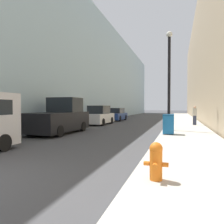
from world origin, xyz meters
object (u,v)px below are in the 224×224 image
(fire_hydrant, at_px, (156,160))
(parked_sedan_near, at_px, (99,116))
(pickup_truck, at_px, (60,118))
(trash_bin, at_px, (168,124))
(lamppost, at_px, (169,78))
(parked_sedan_far, at_px, (115,115))
(pedestrian_on_sidewalk, at_px, (195,115))

(fire_hydrant, xyz_separation_m, parked_sedan_near, (-6.60, 14.49, 0.23))
(fire_hydrant, bearing_deg, pickup_truck, 131.27)
(parked_sedan_near, bearing_deg, trash_bin, -46.21)
(fire_hydrant, xyz_separation_m, lamppost, (-0.16, 9.81, 2.87))
(fire_hydrant, distance_m, lamppost, 10.22)
(trash_bin, distance_m, parked_sedan_near, 9.42)
(pickup_truck, distance_m, parked_sedan_near, 6.92)
(parked_sedan_near, bearing_deg, parked_sedan_far, 91.26)
(pickup_truck, bearing_deg, trash_bin, 1.00)
(fire_hydrant, xyz_separation_m, trash_bin, (-0.09, 7.70, 0.15))
(pickup_truck, distance_m, parked_sedan_far, 12.83)
(lamppost, distance_m, pickup_truck, 7.31)
(fire_hydrant, xyz_separation_m, parked_sedan_far, (-6.73, 20.40, 0.13))
(lamppost, height_order, parked_sedan_far, lamppost)
(lamppost, relative_size, parked_sedan_far, 1.37)
(pedestrian_on_sidewalk, bearing_deg, lamppost, -111.55)
(lamppost, relative_size, pickup_truck, 1.29)
(pickup_truck, xyz_separation_m, parked_sedan_far, (-0.08, 12.82, -0.23))
(trash_bin, bearing_deg, pickup_truck, -179.00)
(lamppost, bearing_deg, parked_sedan_far, 121.84)
(pickup_truck, bearing_deg, parked_sedan_near, 89.60)
(fire_hydrant, relative_size, lamppost, 0.12)
(fire_hydrant, distance_m, pedestrian_on_sidewalk, 14.58)
(lamppost, height_order, pedestrian_on_sidewalk, lamppost)
(lamppost, relative_size, pedestrian_on_sidewalk, 3.99)
(fire_hydrant, distance_m, parked_sedan_near, 15.93)
(trash_bin, relative_size, pedestrian_on_sidewalk, 0.69)
(parked_sedan_far, relative_size, pedestrian_on_sidewalk, 2.91)
(lamppost, xyz_separation_m, pickup_truck, (-6.50, -2.23, -2.51))
(pickup_truck, bearing_deg, fire_hydrant, -48.73)
(fire_hydrant, bearing_deg, trash_bin, 90.64)
(lamppost, bearing_deg, trash_bin, -88.13)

